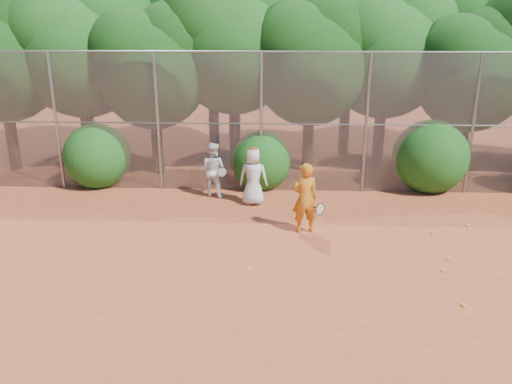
{
  "coord_description": "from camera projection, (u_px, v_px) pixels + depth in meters",
  "views": [
    {
      "loc": [
        -0.55,
        -8.2,
        4.69
      ],
      "look_at": [
        -1.0,
        2.5,
        1.1
      ],
      "focal_mm": 35.0,
      "sensor_mm": 36.0,
      "label": 1
    }
  ],
  "objects": [
    {
      "name": "ground",
      "position": [
        304.0,
        292.0,
        9.24
      ],
      "size": [
        80.0,
        80.0,
        0.0
      ],
      "primitive_type": "plane",
      "color": "#A84725",
      "rests_on": "ground"
    },
    {
      "name": "fence_back",
      "position": [
        292.0,
        122.0,
        14.27
      ],
      "size": [
        20.05,
        0.09,
        4.03
      ],
      "color": "gray",
      "rests_on": "ground"
    },
    {
      "name": "tree_0",
      "position": [
        0.0,
        50.0,
        15.98
      ],
      "size": [
        4.38,
        3.81,
        6.0
      ],
      "color": "black",
      "rests_on": "ground"
    },
    {
      "name": "tree_1",
      "position": [
        82.0,
        42.0,
        16.28
      ],
      "size": [
        4.64,
        4.03,
        6.35
      ],
      "color": "black",
      "rests_on": "ground"
    },
    {
      "name": "tree_2",
      "position": [
        154.0,
        62.0,
        15.7
      ],
      "size": [
        3.99,
        3.47,
        5.47
      ],
      "color": "black",
      "rests_on": "ground"
    },
    {
      "name": "tree_3",
      "position": [
        236.0,
        35.0,
        16.29
      ],
      "size": [
        4.89,
        4.26,
        6.7
      ],
      "color": "black",
      "rests_on": "ground"
    },
    {
      "name": "tree_4",
      "position": [
        312.0,
        56.0,
        15.82
      ],
      "size": [
        4.19,
        3.64,
        5.73
      ],
      "color": "black",
      "rests_on": "ground"
    },
    {
      "name": "tree_5",
      "position": [
        387.0,
        46.0,
        16.39
      ],
      "size": [
        4.51,
        3.92,
        6.17
      ],
      "color": "black",
      "rests_on": "ground"
    },
    {
      "name": "tree_6",
      "position": [
        473.0,
        66.0,
        15.52
      ],
      "size": [
        3.86,
        3.36,
        5.29
      ],
      "color": "black",
      "rests_on": "ground"
    },
    {
      "name": "tree_9",
      "position": [
        78.0,
        35.0,
        18.45
      ],
      "size": [
        4.83,
        4.2,
        6.62
      ],
      "color": "black",
      "rests_on": "ground"
    },
    {
      "name": "tree_10",
      "position": [
        213.0,
        27.0,
        18.35
      ],
      "size": [
        5.15,
        4.48,
        7.06
      ],
      "color": "black",
      "rests_on": "ground"
    },
    {
      "name": "tree_11",
      "position": [
        350.0,
        41.0,
        17.91
      ],
      "size": [
        4.64,
        4.03,
        6.35
      ],
      "color": "black",
      "rests_on": "ground"
    },
    {
      "name": "tree_12",
      "position": [
        473.0,
        30.0,
        18.19
      ],
      "size": [
        5.02,
        4.37,
        6.88
      ],
      "color": "black",
      "rests_on": "ground"
    },
    {
      "name": "bush_0",
      "position": [
        97.0,
        153.0,
        15.13
      ],
      "size": [
        2.0,
        2.0,
        2.0
      ],
      "primitive_type": "sphere",
      "color": "#134B12",
      "rests_on": "ground"
    },
    {
      "name": "bush_1",
      "position": [
        261.0,
        158.0,
        14.96
      ],
      "size": [
        1.8,
        1.8,
        1.8
      ],
      "primitive_type": "sphere",
      "color": "#134B12",
      "rests_on": "ground"
    },
    {
      "name": "bush_2",
      "position": [
        431.0,
        153.0,
        14.7
      ],
      "size": [
        2.2,
        2.2,
        2.2
      ],
      "primitive_type": "sphere",
      "color": "#134B12",
      "rests_on": "ground"
    },
    {
      "name": "player_yellow",
      "position": [
        305.0,
        198.0,
        11.67
      ],
      "size": [
        0.81,
        0.57,
        1.69
      ],
      "rotation": [
        0.0,
        0.0,
        3.33
      ],
      "color": "#C36F17",
      "rests_on": "ground"
    },
    {
      "name": "player_teen",
      "position": [
        253.0,
        176.0,
        13.53
      ],
      "size": [
        0.81,
        0.56,
        1.6
      ],
      "rotation": [
        0.0,
        0.0,
        3.06
      ],
      "color": "silver",
      "rests_on": "ground"
    },
    {
      "name": "player_white",
      "position": [
        213.0,
        170.0,
        14.2
      ],
      "size": [
        0.92,
        0.82,
        1.57
      ],
      "rotation": [
        0.0,
        0.0,
        2.84
      ],
      "color": "silver",
      "rests_on": "ground"
    },
    {
      "name": "ball_0",
      "position": [
        448.0,
        258.0,
        10.47
      ],
      "size": [
        0.07,
        0.07,
        0.07
      ],
      "primitive_type": "sphere",
      "color": "yellow",
      "rests_on": "ground"
    },
    {
      "name": "ball_1",
      "position": [
        468.0,
        226.0,
        12.19
      ],
      "size": [
        0.07,
        0.07,
        0.07
      ],
      "primitive_type": "sphere",
      "color": "yellow",
      "rests_on": "ground"
    },
    {
      "name": "ball_2",
      "position": [
        463.0,
        305.0,
        8.75
      ],
      "size": [
        0.07,
        0.07,
        0.07
      ],
      "primitive_type": "sphere",
      "color": "yellow",
      "rests_on": "ground"
    },
    {
      "name": "ball_3",
      "position": [
        443.0,
        270.0,
        9.96
      ],
      "size": [
        0.07,
        0.07,
        0.07
      ],
      "primitive_type": "sphere",
      "color": "yellow",
      "rests_on": "ground"
    },
    {
      "name": "ball_4",
      "position": [
        249.0,
        268.0,
        10.06
      ],
      "size": [
        0.07,
        0.07,
        0.07
      ],
      "primitive_type": "sphere",
      "color": "yellow",
      "rests_on": "ground"
    },
    {
      "name": "ball_5",
      "position": [
        432.0,
        233.0,
        11.78
      ],
      "size": [
        0.07,
        0.07,
        0.07
      ],
      "primitive_type": "sphere",
      "color": "yellow",
      "rests_on": "ground"
    }
  ]
}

